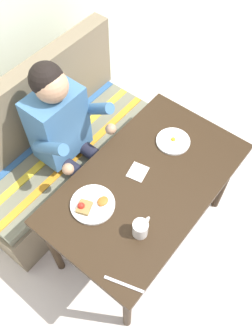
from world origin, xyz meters
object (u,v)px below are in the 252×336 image
object	(u,v)px
knife	(124,284)
couch	(60,154)
table	(146,188)
coffee_mug	(141,228)
person	(67,132)
plate_breakfast	(92,205)
napkin	(138,172)
plate_eggs	(173,141)

from	to	relation	value
knife	couch	bearing A→B (deg)	45.18
table	coffee_mug	xyz separation A→B (m)	(-0.27, -0.16, 0.13)
person	plate_breakfast	bearing A→B (deg)	-121.66
knife	napkin	bearing A→B (deg)	14.14
person	plate_breakfast	world-z (taller)	person
plate_breakfast	plate_eggs	xyz separation A→B (m)	(0.63, -0.09, -0.00)
coffee_mug	table	bearing A→B (deg)	30.45
knife	plate_breakfast	bearing A→B (deg)	43.49
person	coffee_mug	bearing A→B (deg)	-107.85
plate_breakfast	plate_eggs	size ratio (longest dim) A/B	1.18
person	plate_breakfast	distance (m)	0.53
couch	napkin	bearing A→B (deg)	-88.88
couch	plate_breakfast	xyz separation A→B (m)	(-0.31, -0.63, 0.41)
couch	napkin	distance (m)	0.80
plate_breakfast	coffee_mug	size ratio (longest dim) A/B	2.03
plate_eggs	napkin	bearing A→B (deg)	173.82
plate_breakfast	napkin	xyz separation A→B (m)	(0.32, -0.06, -0.01)
plate_breakfast	person	bearing A→B (deg)	58.34
plate_eggs	plate_breakfast	bearing A→B (deg)	171.48
couch	table	bearing A→B (deg)	-90.00
plate_breakfast	knife	xyz separation A→B (m)	(-0.22, -0.39, -0.01)
person	knife	bearing A→B (deg)	-120.38
couch	knife	xyz separation A→B (m)	(-0.52, -1.02, 0.40)
person	plate_breakfast	size ratio (longest dim) A/B	5.05
table	couch	distance (m)	0.83
table	knife	distance (m)	0.59
coffee_mug	knife	world-z (taller)	coffee_mug
person	coffee_mug	size ratio (longest dim) A/B	10.27
couch	person	bearing A→B (deg)	-99.13
coffee_mug	napkin	size ratio (longest dim) A/B	1.06
coffee_mug	couch	bearing A→B (deg)	73.75
plate_eggs	knife	xyz separation A→B (m)	(-0.84, -0.30, -0.01)
table	knife	world-z (taller)	knife
table	plate_breakfast	size ratio (longest dim) A/B	5.00
plate_eggs	knife	distance (m)	0.90
person	knife	distance (m)	0.98
plate_breakfast	coffee_mug	bearing A→B (deg)	-82.54
couch	plate_breakfast	world-z (taller)	couch
person	plate_breakfast	xyz separation A→B (m)	(-0.28, -0.45, 0.00)
person	coffee_mug	world-z (taller)	person
couch	coffee_mug	size ratio (longest dim) A/B	12.20
couch	knife	world-z (taller)	couch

